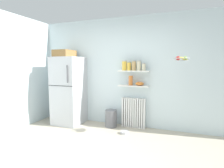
# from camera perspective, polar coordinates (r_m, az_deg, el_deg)

# --- Properties ---
(ground_plane) EXTENTS (7.04, 7.04, 0.00)m
(ground_plane) POSITION_cam_1_polar(r_m,az_deg,el_deg) (3.25, -4.50, -20.91)
(ground_plane) COLOR #B2A893
(back_wall) EXTENTS (7.04, 0.10, 2.60)m
(back_wall) POSITION_cam_1_polar(r_m,az_deg,el_deg) (4.35, 4.13, 3.78)
(back_wall) COLOR silver
(back_wall) RESTS_ON ground_plane
(side_wall_left) EXTENTS (0.10, 4.80, 2.60)m
(side_wall_left) POSITION_cam_1_polar(r_m,az_deg,el_deg) (4.43, -31.41, 2.95)
(side_wall_left) COLOR silver
(side_wall_left) RESTS_ON ground_plane
(refrigerator) EXTENTS (0.68, 0.73, 1.84)m
(refrigerator) POSITION_cam_1_polar(r_m,az_deg,el_deg) (4.61, -13.65, -1.56)
(refrigerator) COLOR #B7BABF
(refrigerator) RESTS_ON ground_plane
(radiator) EXTENTS (0.55, 0.12, 0.70)m
(radiator) POSITION_cam_1_polar(r_m,az_deg,el_deg) (4.30, 6.92, -9.10)
(radiator) COLOR white
(radiator) RESTS_ON ground_plane
(wall_shelf_lower) EXTENTS (0.71, 0.22, 0.02)m
(wall_shelf_lower) POSITION_cam_1_polar(r_m,az_deg,el_deg) (4.15, 6.94, -0.59)
(wall_shelf_lower) COLOR white
(wall_shelf_upper) EXTENTS (0.71, 0.22, 0.02)m
(wall_shelf_upper) POSITION_cam_1_polar(r_m,az_deg,el_deg) (4.12, 7.00, 4.11)
(wall_shelf_upper) COLOR white
(storage_jar_0) EXTENTS (0.11, 0.11, 0.23)m
(storage_jar_0) POSITION_cam_1_polar(r_m,az_deg,el_deg) (4.18, 3.98, 5.89)
(storage_jar_0) COLOR yellow
(storage_jar_0) RESTS_ON wall_shelf_upper
(storage_jar_1) EXTENTS (0.09, 0.09, 0.20)m
(storage_jar_1) POSITION_cam_1_polar(r_m,az_deg,el_deg) (4.15, 5.48, 5.70)
(storage_jar_1) COLOR yellow
(storage_jar_1) RESTS_ON wall_shelf_upper
(storage_jar_2) EXTENTS (0.09, 0.09, 0.23)m
(storage_jar_2) POSITION_cam_1_polar(r_m,az_deg,el_deg) (4.12, 7.02, 5.83)
(storage_jar_2) COLOR tan
(storage_jar_2) RESTS_ON wall_shelf_upper
(storage_jar_3) EXTENTS (0.09, 0.09, 0.23)m
(storage_jar_3) POSITION_cam_1_polar(r_m,az_deg,el_deg) (4.10, 8.57, 5.83)
(storage_jar_3) COLOR beige
(storage_jar_3) RESTS_ON wall_shelf_upper
(storage_jar_4) EXTENTS (0.08, 0.08, 0.17)m
(storage_jar_4) POSITION_cam_1_polar(r_m,az_deg,el_deg) (4.07, 10.14, 5.39)
(storage_jar_4) COLOR beige
(storage_jar_4) RESTS_ON wall_shelf_upper
(vase) EXTENTS (0.10, 0.10, 0.22)m
(vase) POSITION_cam_1_polar(r_m,az_deg,el_deg) (4.16, 6.00, 1.13)
(vase) COLOR #CC7033
(vase) RESTS_ON wall_shelf_lower
(shelf_bowl) EXTENTS (0.19, 0.19, 0.09)m
(shelf_bowl) POSITION_cam_1_polar(r_m,az_deg,el_deg) (4.11, 8.86, 0.10)
(shelf_bowl) COLOR orange
(shelf_bowl) RESTS_ON wall_shelf_lower
(trash_bin) EXTENTS (0.28, 0.28, 0.41)m
(trash_bin) POSITION_cam_1_polar(r_m,az_deg,el_deg) (4.34, -0.32, -10.94)
(trash_bin) COLOR slate
(trash_bin) RESTS_ON ground_plane
(pet_food_bowl) EXTENTS (0.18, 0.18, 0.05)m
(pet_food_bowl) POSITION_cam_1_polar(r_m,az_deg,el_deg) (3.99, 4.03, -15.20)
(pet_food_bowl) COLOR #B7B7BC
(pet_food_bowl) RESTS_ON ground_plane
(hanging_fruit_basket) EXTENTS (0.29, 0.29, 0.09)m
(hanging_fruit_basket) POSITION_cam_1_polar(r_m,az_deg,el_deg) (3.64, 21.41, 7.54)
(hanging_fruit_basket) COLOR #B2B2B7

